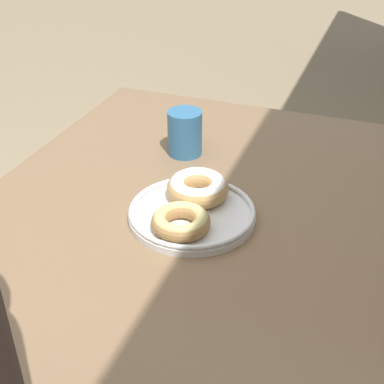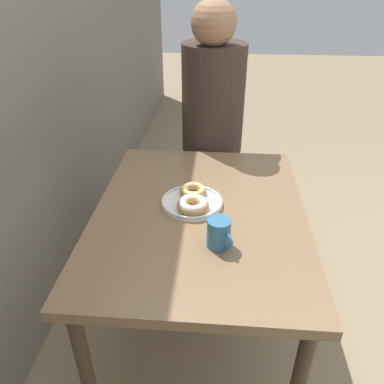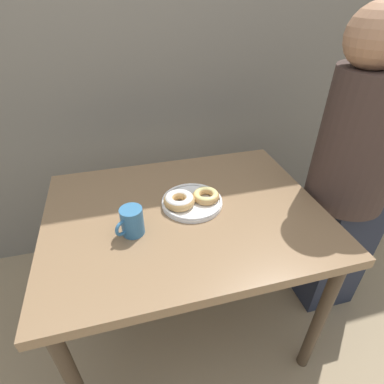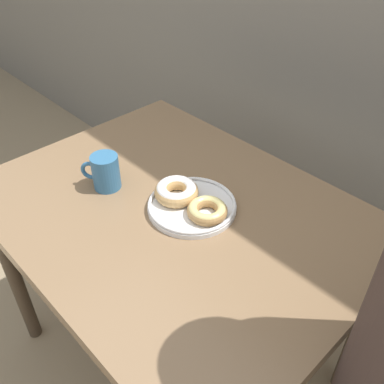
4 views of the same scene
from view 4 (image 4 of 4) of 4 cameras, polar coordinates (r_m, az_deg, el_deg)
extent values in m
cube|color=#846647|center=(1.21, -2.40, -2.85)|extent=(1.09, 0.83, 0.04)
cylinder|color=#473828|center=(1.68, -22.73, -10.02)|extent=(0.05, 0.05, 0.72)
cylinder|color=#473828|center=(1.91, -3.82, 0.25)|extent=(0.05, 0.05, 0.72)
cylinder|color=#473828|center=(1.52, 21.60, -16.15)|extent=(0.05, 0.05, 0.72)
cylinder|color=white|center=(1.19, 0.00, -2.01)|extent=(0.25, 0.25, 0.01)
torus|color=white|center=(1.18, 0.00, -1.56)|extent=(0.25, 0.25, 0.01)
torus|color=#B2844C|center=(1.14, 2.04, -2.50)|extent=(0.15, 0.15, 0.03)
torus|color=#E0D17F|center=(1.14, 2.04, -2.29)|extent=(0.14, 0.14, 0.03)
torus|color=tan|center=(1.20, -2.09, 0.05)|extent=(0.17, 0.17, 0.04)
torus|color=white|center=(1.19, -2.10, 0.32)|extent=(0.15, 0.15, 0.03)
cylinder|color=teal|center=(1.27, -11.42, 2.64)|extent=(0.08, 0.08, 0.11)
cylinder|color=#382114|center=(1.24, -11.68, 4.40)|extent=(0.07, 0.07, 0.00)
torus|color=teal|center=(1.28, -13.36, 2.81)|extent=(0.06, 0.05, 0.06)
camera|label=1|loc=(0.95, 55.37, 11.53)|focal=50.00mm
camera|label=2|loc=(1.99, -34.99, 34.38)|focal=35.00mm
camera|label=3|loc=(0.97, -66.74, 14.64)|focal=28.00mm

